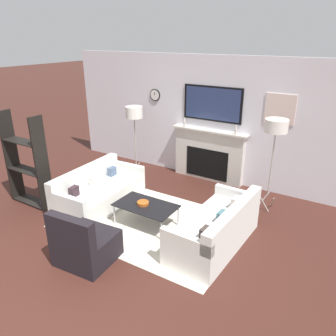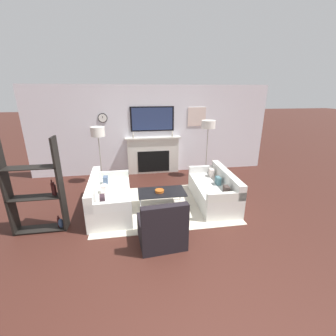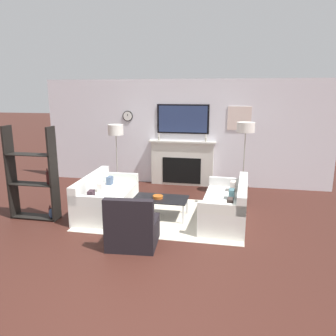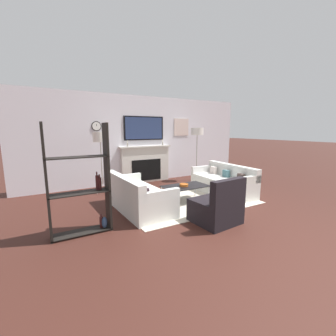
% 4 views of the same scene
% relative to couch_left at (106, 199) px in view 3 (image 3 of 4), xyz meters
% --- Properties ---
extents(ground_plane, '(60.00, 60.00, 0.00)m').
position_rel_couch_left_xyz_m(ground_plane, '(1.21, -2.39, -0.27)').
color(ground_plane, '#3D1D17').
extents(fireplace_wall, '(7.42, 0.28, 2.70)m').
position_rel_couch_left_xyz_m(fireplace_wall, '(1.22, 2.36, 0.95)').
color(fireplace_wall, silver).
rests_on(fireplace_wall, ground_plane).
extents(area_rug, '(3.04, 2.14, 0.01)m').
position_rel_couch_left_xyz_m(area_rug, '(1.21, 0.00, -0.27)').
color(area_rug, beige).
rests_on(area_rug, ground_plane).
extents(couch_left, '(0.91, 1.82, 0.75)m').
position_rel_couch_left_xyz_m(couch_left, '(0.00, 0.00, 0.00)').
color(couch_left, silver).
rests_on(couch_left, ground_plane).
extents(couch_right, '(0.87, 1.81, 0.76)m').
position_rel_couch_left_xyz_m(couch_right, '(2.42, 0.00, 0.01)').
color(couch_right, silver).
rests_on(couch_right, ground_plane).
extents(armchair, '(0.81, 0.78, 0.85)m').
position_rel_couch_left_xyz_m(armchair, '(0.99, -1.35, 0.01)').
color(armchair, black).
rests_on(armchair, ground_plane).
extents(coffee_table, '(1.05, 0.61, 0.39)m').
position_rel_couch_left_xyz_m(coffee_table, '(1.16, -0.08, 0.09)').
color(coffee_table, black).
rests_on(coffee_table, ground_plane).
extents(decorative_bowl, '(0.20, 0.20, 0.06)m').
position_rel_couch_left_xyz_m(decorative_bowl, '(1.11, -0.10, 0.15)').
color(decorative_bowl, '#BA551D').
rests_on(decorative_bowl, coffee_table).
extents(floor_lamp_left, '(0.37, 0.37, 1.62)m').
position_rel_couch_left_xyz_m(floor_lamp_left, '(-0.33, 1.62, 1.19)').
color(floor_lamp_left, '#9E998E').
rests_on(floor_lamp_left, ground_plane).
extents(floor_lamp_right, '(0.40, 0.40, 1.73)m').
position_rel_couch_left_xyz_m(floor_lamp_right, '(2.76, 1.62, 1.31)').
color(floor_lamp_right, '#9E998E').
rests_on(floor_lamp_right, ground_plane).
extents(shelf_unit, '(0.93, 0.28, 1.78)m').
position_rel_couch_left_xyz_m(shelf_unit, '(-1.18, -0.59, 0.53)').
color(shelf_unit, black).
rests_on(shelf_unit, ground_plane).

